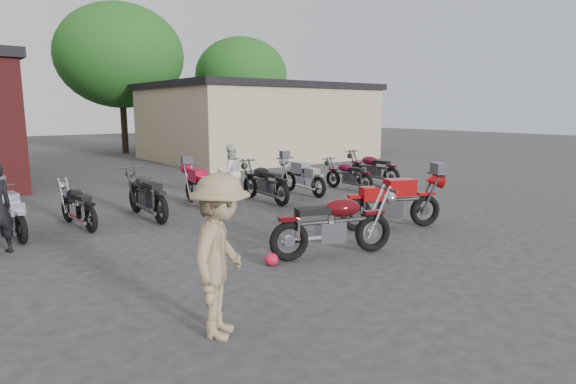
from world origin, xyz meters
TOP-DOWN VIEW (x-y plane):
  - ground at (0.00, 0.00)m, footprint 90.00×90.00m
  - stucco_building at (8.50, 15.00)m, footprint 10.00×8.00m
  - tree_2 at (4.00, 22.00)m, footprint 7.04×7.04m
  - tree_3 at (12.00, 22.00)m, footprint 6.08×6.08m
  - vintage_motorcycle at (-0.00, 0.08)m, footprint 2.32×1.35m
  - sportbike at (2.33, 0.75)m, footprint 2.32×1.54m
  - helmet at (-1.18, 0.32)m, footprint 0.26×0.26m
  - person_light at (1.26, 5.67)m, footprint 0.82×0.67m
  - person_tan at (-3.04, -1.31)m, footprint 1.34×1.33m
  - row_bike_1 at (-4.24, 4.95)m, footprint 0.76×1.88m
  - row_bike_2 at (-2.96, 5.03)m, footprint 0.77×1.87m
  - row_bike_3 at (-1.44, 4.97)m, footprint 0.74×2.17m
  - row_bike_4 at (0.20, 5.46)m, footprint 0.87×2.05m
  - row_bike_5 at (1.90, 4.94)m, footprint 0.69×2.07m
  - row_bike_6 at (3.48, 5.20)m, footprint 0.71×1.99m
  - row_bike_7 at (5.12, 4.93)m, footprint 0.79×1.86m
  - row_bike_8 at (6.61, 5.27)m, footprint 0.83×2.10m

SIDE VIEW (x-z plane):
  - ground at x=0.00m, z-range 0.00..0.00m
  - helmet at x=-1.18m, z-range 0.00..0.21m
  - row_bike_7 at x=5.12m, z-range 0.00..1.05m
  - row_bike_2 at x=-2.96m, z-range 0.00..1.06m
  - row_bike_1 at x=-4.24m, z-range 0.00..1.06m
  - row_bike_6 at x=3.48m, z-range 0.00..1.15m
  - row_bike_4 at x=0.20m, z-range 0.00..1.15m
  - row_bike_8 at x=6.61m, z-range 0.00..1.19m
  - row_bike_5 at x=1.90m, z-range 0.00..1.20m
  - row_bike_3 at x=-1.44m, z-range 0.00..1.25m
  - vintage_motorcycle at x=0.00m, z-range 0.00..1.28m
  - sportbike at x=2.33m, z-range 0.00..1.28m
  - person_light at x=1.26m, z-range 0.00..1.57m
  - person_tan at x=-3.04m, z-range 0.00..1.86m
  - stucco_building at x=8.50m, z-range 0.00..3.50m
  - tree_3 at x=12.00m, z-range 0.00..7.60m
  - tree_2 at x=4.00m, z-range 0.00..8.80m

